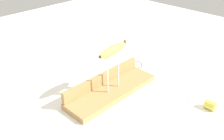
% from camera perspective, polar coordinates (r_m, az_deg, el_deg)
% --- Properties ---
extents(ground_plane, '(3.00, 3.00, 0.00)m').
position_cam_1_polar(ground_plane, '(1.22, 0.00, -5.26)').
color(ground_plane, white).
extents(wooden_board, '(0.48, 0.15, 0.03)m').
position_cam_1_polar(wooden_board, '(1.21, 0.00, -4.71)').
color(wooden_board, '#A87F4C').
rests_on(wooden_board, ground).
extents(board_backstop, '(0.47, 0.02, 0.06)m').
position_cam_1_polar(board_backstop, '(1.22, -2.11, -1.92)').
color(board_backstop, '#A87F4C').
rests_on(board_backstop, wooden_board).
extents(fork_stand_center, '(0.10, 0.01, 0.18)m').
position_cam_1_polar(fork_stand_center, '(1.14, 0.22, 0.22)').
color(fork_stand_center, silver).
rests_on(fork_stand_center, wooden_board).
extents(banana_raised_center, '(0.18, 0.05, 0.04)m').
position_cam_1_polar(banana_raised_center, '(1.10, 0.23, 4.48)').
color(banana_raised_center, '#DBD147').
rests_on(banana_raised_center, fork_stand_center).
extents(fork_fallen_near, '(0.17, 0.10, 0.01)m').
position_cam_1_polar(fork_fallen_near, '(1.26, 19.18, -5.50)').
color(fork_fallen_near, silver).
rests_on(fork_fallen_near, ground).
extents(banana_chunk_near, '(0.04, 0.05, 0.04)m').
position_cam_1_polar(banana_chunk_near, '(1.19, 21.07, -7.30)').
color(banana_chunk_near, '#DBD147').
rests_on(banana_chunk_near, ground).
extents(wire_coil, '(0.10, 0.10, 0.00)m').
position_cam_1_polar(wire_coil, '(1.47, 4.92, 1.25)').
color(wire_coil, red).
rests_on(wire_coil, ground).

